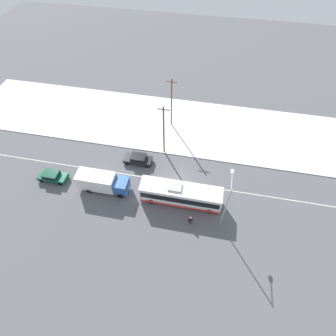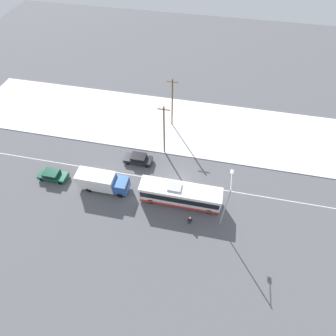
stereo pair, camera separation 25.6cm
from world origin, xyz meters
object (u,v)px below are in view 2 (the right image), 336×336
at_px(streetlamp, 226,200).
at_px(utility_pole_snowlot, 172,103).
at_px(sedan_car, 138,159).
at_px(box_truck, 102,181).
at_px(pedestrian_at_stop, 190,220).
at_px(utility_pole_roadside, 164,130).
at_px(city_bus, 180,195).
at_px(parked_car_near_truck, 52,175).

bearing_deg(streetlamp, utility_pole_snowlot, 119.77).
bearing_deg(sedan_car, streetlamp, 150.11).
distance_m(box_truck, streetlamp, 17.43).
bearing_deg(pedestrian_at_stop, utility_pole_roadside, 116.39).
distance_m(box_truck, utility_pole_snowlot, 17.20).
relative_size(city_bus, box_truck, 1.53).
xyz_separation_m(sedan_car, pedestrian_at_stop, (9.41, -8.94, 0.23)).
bearing_deg(city_bus, sedan_car, 142.86).
bearing_deg(utility_pole_roadside, utility_pole_snowlot, 90.40).
distance_m(city_bus, utility_pole_snowlot, 16.17).
relative_size(sedan_car, utility_pole_roadside, 0.48).
bearing_deg(pedestrian_at_stop, city_bus, 119.75).
height_order(sedan_car, streetlamp, streetlamp).
bearing_deg(box_truck, pedestrian_at_stop, -13.64).
height_order(pedestrian_at_stop, utility_pole_roadside, utility_pole_roadside).
bearing_deg(streetlamp, utility_pole_roadside, 132.80).
bearing_deg(parked_car_near_truck, utility_pole_roadside, 29.47).
bearing_deg(sedan_car, utility_pole_snowlot, -109.95).
bearing_deg(utility_pole_roadside, sedan_car, -140.19).
distance_m(city_bus, sedan_car, 9.55).
height_order(box_truck, streetlamp, streetlamp).
relative_size(box_truck, pedestrian_at_stop, 4.30).
height_order(city_bus, utility_pole_roadside, utility_pole_roadside).
height_order(box_truck, pedestrian_at_stop, box_truck).
bearing_deg(pedestrian_at_stop, sedan_car, 136.47).
distance_m(sedan_car, pedestrian_at_stop, 12.98).
xyz_separation_m(city_bus, streetlamp, (5.75, -1.92, 3.50)).
bearing_deg(pedestrian_at_stop, utility_pole_snowlot, 107.78).
height_order(city_bus, box_truck, city_bus).
xyz_separation_m(pedestrian_at_stop, utility_pole_roadside, (-5.89, 11.88, 3.72)).
bearing_deg(city_bus, utility_pole_roadside, 115.09).
bearing_deg(parked_car_near_truck, city_bus, -0.42).
xyz_separation_m(parked_car_near_truck, utility_pole_roadside, (15.11, 8.53, 3.95)).
relative_size(utility_pole_roadside, utility_pole_snowlot, 1.00).
bearing_deg(streetlamp, box_truck, 173.65).
bearing_deg(utility_pole_roadside, city_bus, -64.91).
distance_m(sedan_car, streetlamp, 15.97).
bearing_deg(utility_pole_snowlot, utility_pole_roadside, -89.60).
bearing_deg(pedestrian_at_stop, streetlamp, 18.09).
bearing_deg(parked_car_near_truck, pedestrian_at_stop, -9.04).
distance_m(parked_car_near_truck, utility_pole_roadside, 17.79).
bearing_deg(streetlamp, parked_car_near_truck, 175.27).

